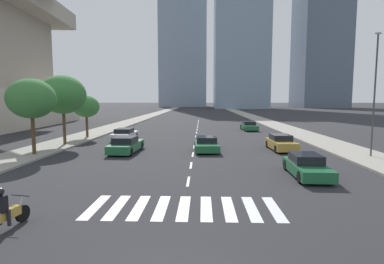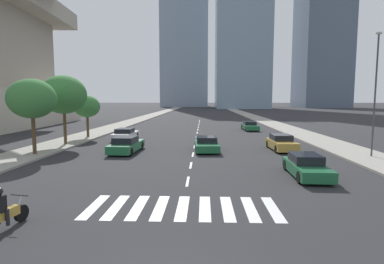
{
  "view_description": "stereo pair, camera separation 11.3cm",
  "coord_description": "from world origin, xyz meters",
  "px_view_note": "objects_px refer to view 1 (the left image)",
  "views": [
    {
      "loc": [
        0.72,
        -5.93,
        4.33
      ],
      "look_at": [
        0.0,
        15.98,
        2.0
      ],
      "focal_mm": 28.71,
      "sensor_mm": 36.0,
      "label": 1
    },
    {
      "loc": [
        0.83,
        -5.93,
        4.33
      ],
      "look_at": [
        0.0,
        15.98,
        2.0
      ],
      "focal_mm": 28.71,
      "sensor_mm": 36.0,
      "label": 2
    }
  ],
  "objects_px": {
    "sedan_green_1": "(249,126)",
    "street_tree_nearest": "(31,99)",
    "street_lamp_east": "(375,87)",
    "sedan_green_4": "(126,145)",
    "motorcycle_lead": "(4,214)",
    "street_tree_second": "(63,95)",
    "sedan_green_2": "(307,166)",
    "sedan_gold_3": "(281,143)",
    "sedan_green_0": "(206,144)",
    "sedan_white_5": "(125,135)",
    "street_tree_third": "(86,107)"
  },
  "relations": [
    {
      "from": "motorcycle_lead",
      "to": "sedan_green_2",
      "type": "distance_m",
      "value": 14.65
    },
    {
      "from": "street_lamp_east",
      "to": "street_tree_nearest",
      "type": "height_order",
      "value": "street_lamp_east"
    },
    {
      "from": "street_tree_nearest",
      "to": "motorcycle_lead",
      "type": "bearing_deg",
      "value": -64.42
    },
    {
      "from": "sedan_green_1",
      "to": "street_lamp_east",
      "type": "relative_size",
      "value": 0.51
    },
    {
      "from": "street_tree_nearest",
      "to": "street_tree_second",
      "type": "xyz_separation_m",
      "value": [
        0.0,
        5.3,
        0.39
      ]
    },
    {
      "from": "street_lamp_east",
      "to": "sedan_green_2",
      "type": "bearing_deg",
      "value": -139.54
    },
    {
      "from": "sedan_green_2",
      "to": "street_lamp_east",
      "type": "distance_m",
      "value": 9.9
    },
    {
      "from": "sedan_green_2",
      "to": "street_lamp_east",
      "type": "xyz_separation_m",
      "value": [
        6.63,
        5.66,
        4.69
      ]
    },
    {
      "from": "motorcycle_lead",
      "to": "street_tree_second",
      "type": "relative_size",
      "value": 0.34
    },
    {
      "from": "street_tree_second",
      "to": "sedan_green_2",
      "type": "bearing_deg",
      "value": -30.1
    },
    {
      "from": "sedan_gold_3",
      "to": "street_lamp_east",
      "type": "distance_m",
      "value": 8.15
    },
    {
      "from": "sedan_green_1",
      "to": "sedan_green_4",
      "type": "xyz_separation_m",
      "value": [
        -12.87,
        -18.67,
        0.03
      ]
    },
    {
      "from": "sedan_gold_3",
      "to": "street_tree_third",
      "type": "relative_size",
      "value": 0.94
    },
    {
      "from": "sedan_green_4",
      "to": "street_tree_second",
      "type": "xyz_separation_m",
      "value": [
        -6.66,
        3.46,
        4.16
      ]
    },
    {
      "from": "sedan_green_4",
      "to": "sedan_white_5",
      "type": "distance_m",
      "value": 7.99
    },
    {
      "from": "motorcycle_lead",
      "to": "sedan_green_4",
      "type": "distance_m",
      "value": 15.19
    },
    {
      "from": "street_tree_second",
      "to": "sedan_green_1",
      "type": "bearing_deg",
      "value": 37.89
    },
    {
      "from": "sedan_green_0",
      "to": "sedan_green_4",
      "type": "bearing_deg",
      "value": -84.74
    },
    {
      "from": "sedan_green_4",
      "to": "motorcycle_lead",
      "type": "bearing_deg",
      "value": -177.9
    },
    {
      "from": "sedan_green_2",
      "to": "sedan_gold_3",
      "type": "distance_m",
      "value": 9.09
    },
    {
      "from": "street_tree_third",
      "to": "sedan_green_1",
      "type": "bearing_deg",
      "value": 26.05
    },
    {
      "from": "sedan_gold_3",
      "to": "street_lamp_east",
      "type": "xyz_separation_m",
      "value": [
        5.77,
        -3.4,
        4.65
      ]
    },
    {
      "from": "sedan_gold_3",
      "to": "street_tree_nearest",
      "type": "relative_size",
      "value": 0.75
    },
    {
      "from": "sedan_green_4",
      "to": "sedan_green_2",
      "type": "bearing_deg",
      "value": -118.36
    },
    {
      "from": "sedan_gold_3",
      "to": "street_tree_third",
      "type": "distance_m",
      "value": 21.28
    },
    {
      "from": "sedan_green_1",
      "to": "street_tree_nearest",
      "type": "xyz_separation_m",
      "value": [
        -19.53,
        -20.5,
        3.8
      ]
    },
    {
      "from": "motorcycle_lead",
      "to": "street_tree_second",
      "type": "height_order",
      "value": "street_tree_second"
    },
    {
      "from": "motorcycle_lead",
      "to": "sedan_green_2",
      "type": "bearing_deg",
      "value": -47.88
    },
    {
      "from": "motorcycle_lead",
      "to": "sedan_green_4",
      "type": "height_order",
      "value": "motorcycle_lead"
    },
    {
      "from": "motorcycle_lead",
      "to": "sedan_green_1",
      "type": "bearing_deg",
      "value": -10.99
    },
    {
      "from": "motorcycle_lead",
      "to": "street_tree_nearest",
      "type": "bearing_deg",
      "value": 35.81
    },
    {
      "from": "street_tree_second",
      "to": "street_tree_third",
      "type": "xyz_separation_m",
      "value": [
        0.0,
        5.66,
        -1.23
      ]
    },
    {
      "from": "street_lamp_east",
      "to": "motorcycle_lead",
      "type": "bearing_deg",
      "value": -144.92
    },
    {
      "from": "sedan_green_4",
      "to": "street_tree_third",
      "type": "distance_m",
      "value": 11.67
    },
    {
      "from": "motorcycle_lead",
      "to": "street_tree_nearest",
      "type": "xyz_separation_m",
      "value": [
        -6.39,
        13.35,
        3.79
      ]
    },
    {
      "from": "sedan_green_2",
      "to": "sedan_white_5",
      "type": "distance_m",
      "value": 20.79
    },
    {
      "from": "street_tree_nearest",
      "to": "street_tree_third",
      "type": "bearing_deg",
      "value": 90.0
    },
    {
      "from": "sedan_green_0",
      "to": "sedan_white_5",
      "type": "distance_m",
      "value": 11.0
    },
    {
      "from": "sedan_green_2",
      "to": "sedan_white_5",
      "type": "bearing_deg",
      "value": -135.18
    },
    {
      "from": "street_lamp_east",
      "to": "street_tree_third",
      "type": "relative_size",
      "value": 1.95
    },
    {
      "from": "sedan_green_0",
      "to": "street_tree_third",
      "type": "distance_m",
      "value": 15.86
    },
    {
      "from": "motorcycle_lead",
      "to": "street_lamp_east",
      "type": "distance_m",
      "value": 23.77
    },
    {
      "from": "street_tree_third",
      "to": "sedan_green_0",
      "type": "bearing_deg",
      "value": -31.62
    },
    {
      "from": "sedan_green_2",
      "to": "sedan_green_4",
      "type": "relative_size",
      "value": 0.92
    },
    {
      "from": "street_lamp_east",
      "to": "street_tree_nearest",
      "type": "distance_m",
      "value": 25.48
    },
    {
      "from": "street_tree_third",
      "to": "sedan_gold_3",
      "type": "bearing_deg",
      "value": -20.89
    },
    {
      "from": "sedan_green_0",
      "to": "sedan_green_4",
      "type": "height_order",
      "value": "sedan_green_4"
    },
    {
      "from": "sedan_green_2",
      "to": "street_tree_third",
      "type": "height_order",
      "value": "street_tree_third"
    },
    {
      "from": "street_tree_second",
      "to": "sedan_white_5",
      "type": "bearing_deg",
      "value": 42.74
    },
    {
      "from": "sedan_green_1",
      "to": "sedan_green_4",
      "type": "relative_size",
      "value": 0.94
    }
  ]
}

